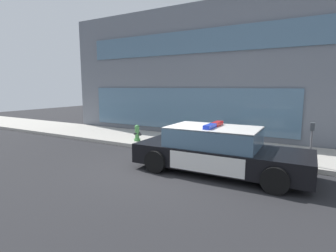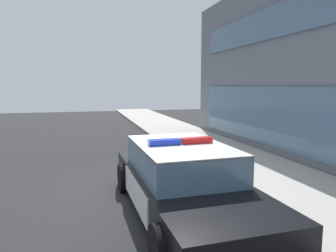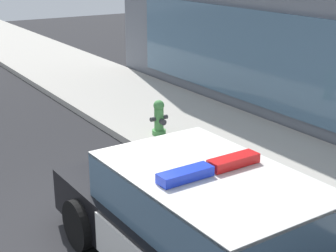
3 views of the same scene
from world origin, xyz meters
The scene contains 6 objects.
ground centered at (0.00, 0.00, 0.00)m, with size 48.00×48.00×0.00m, color #262628.
sidewalk centered at (0.00, 3.54, 0.07)m, with size 48.00×3.23×0.15m, color #B2ADA3.
storefront_building centered at (0.40, 10.25, 3.27)m, with size 18.69×10.19×6.54m.
police_cruiser centered at (1.77, 0.61, 0.68)m, with size 5.13×2.17×1.49m.
fire_hydrant centered at (-2.69, 2.61, 0.50)m, with size 0.34×0.39×0.73m.
parking_meter centered at (4.20, 2.22, 1.08)m, with size 0.12×0.18×1.34m.
Camera 1 is at (4.31, -6.81, 2.57)m, focal length 28.15 mm.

